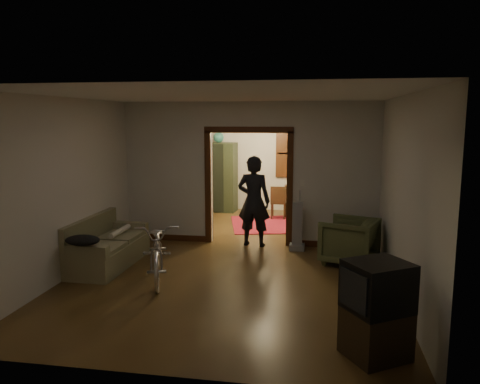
% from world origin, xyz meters
% --- Properties ---
extents(floor, '(5.00, 8.50, 0.01)m').
position_xyz_m(floor, '(0.00, 0.00, 0.00)').
color(floor, '#3C2913').
rests_on(floor, ground).
extents(ceiling, '(5.00, 8.50, 0.01)m').
position_xyz_m(ceiling, '(0.00, 0.00, 2.80)').
color(ceiling, white).
rests_on(ceiling, floor).
extents(wall_back, '(5.00, 0.02, 2.80)m').
position_xyz_m(wall_back, '(0.00, 4.25, 1.40)').
color(wall_back, beige).
rests_on(wall_back, floor).
extents(wall_left, '(0.02, 8.50, 2.80)m').
position_xyz_m(wall_left, '(-2.50, 0.00, 1.40)').
color(wall_left, beige).
rests_on(wall_left, floor).
extents(wall_right, '(0.02, 8.50, 2.80)m').
position_xyz_m(wall_right, '(2.50, 0.00, 1.40)').
color(wall_right, beige).
rests_on(wall_right, floor).
extents(partition_wall, '(5.00, 0.14, 2.80)m').
position_xyz_m(partition_wall, '(0.00, 0.75, 1.40)').
color(partition_wall, beige).
rests_on(partition_wall, floor).
extents(door_casing, '(1.74, 0.20, 2.32)m').
position_xyz_m(door_casing, '(0.00, 0.75, 1.10)').
color(door_casing, '#3C1E0D').
rests_on(door_casing, floor).
extents(far_window, '(0.98, 0.06, 1.28)m').
position_xyz_m(far_window, '(0.70, 4.21, 1.55)').
color(far_window, black).
rests_on(far_window, wall_back).
extents(chandelier, '(0.24, 0.24, 0.24)m').
position_xyz_m(chandelier, '(0.00, 2.50, 2.35)').
color(chandelier, '#FFE0A5').
rests_on(chandelier, ceiling).
extents(light_switch, '(0.08, 0.01, 0.12)m').
position_xyz_m(light_switch, '(1.05, 0.68, 1.25)').
color(light_switch, silver).
rests_on(light_switch, partition_wall).
extents(sofa, '(0.84, 1.81, 0.83)m').
position_xyz_m(sofa, '(-2.15, -1.08, 0.41)').
color(sofa, '#6D6B48').
rests_on(sofa, floor).
extents(rolled_paper, '(0.09, 0.75, 0.09)m').
position_xyz_m(rolled_paper, '(-2.05, -0.78, 0.53)').
color(rolled_paper, beige).
rests_on(rolled_paper, sofa).
extents(jacket, '(0.53, 0.40, 0.15)m').
position_xyz_m(jacket, '(-2.10, -1.99, 0.68)').
color(jacket, black).
rests_on(jacket, sofa).
extents(bicycle, '(1.18, 1.91, 0.95)m').
position_xyz_m(bicycle, '(-1.08, -1.57, 0.47)').
color(bicycle, silver).
rests_on(bicycle, floor).
extents(armchair, '(1.11, 1.10, 0.80)m').
position_xyz_m(armchair, '(1.90, -0.30, 0.40)').
color(armchair, '#4A532E').
rests_on(armchair, floor).
extents(tv_stand, '(0.78, 0.77, 0.53)m').
position_xyz_m(tv_stand, '(1.98, -3.51, 0.27)').
color(tv_stand, black).
rests_on(tv_stand, floor).
extents(crt_tv, '(0.79, 0.77, 0.51)m').
position_xyz_m(crt_tv, '(1.98, -3.51, 0.77)').
color(crt_tv, black).
rests_on(crt_tv, tv_stand).
extents(vacuum, '(0.34, 0.31, 0.92)m').
position_xyz_m(vacuum, '(0.98, 0.40, 0.46)').
color(vacuum, gray).
rests_on(vacuum, floor).
extents(person, '(0.69, 0.50, 1.77)m').
position_xyz_m(person, '(0.12, 0.58, 0.89)').
color(person, black).
rests_on(person, floor).
extents(oriental_rug, '(1.82, 2.16, 0.01)m').
position_xyz_m(oriental_rug, '(0.10, 2.41, 0.01)').
color(oriental_rug, maroon).
rests_on(oriental_rug, floor).
extents(locker, '(0.96, 0.58, 1.84)m').
position_xyz_m(locker, '(-1.27, 3.85, 0.92)').
color(locker, '#232D1B').
rests_on(locker, floor).
extents(globe, '(0.28, 0.28, 0.28)m').
position_xyz_m(globe, '(-1.27, 3.85, 1.94)').
color(globe, '#1E5972').
rests_on(globe, locker).
extents(desk, '(0.98, 0.55, 0.72)m').
position_xyz_m(desk, '(0.98, 3.79, 0.36)').
color(desk, '#311F10').
rests_on(desk, floor).
extents(desk_chair, '(0.47, 0.47, 0.83)m').
position_xyz_m(desk_chair, '(0.39, 3.16, 0.41)').
color(desk_chair, '#311F10').
rests_on(desk_chair, floor).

